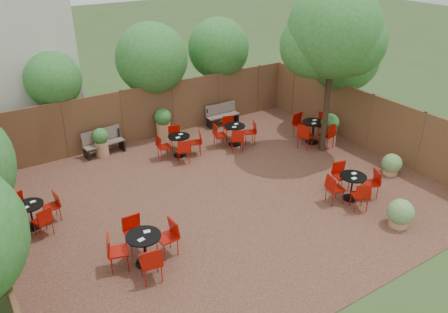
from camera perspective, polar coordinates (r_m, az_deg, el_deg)
ground at (r=13.18m, az=0.01°, el=-5.05°), size 80.00×80.00×0.00m
courtyard_paving at (r=13.18m, az=0.01°, el=-5.01°), size 12.00×10.00×0.02m
fence_back at (r=16.74m, az=-9.40°, el=5.52°), size 12.00×0.08×2.00m
fence_right at (r=16.44m, az=17.88°, el=4.17°), size 0.08×10.00×2.00m
overhang_foliage at (r=13.43m, az=-11.05°, el=8.01°), size 15.84×10.77×2.65m
courtyard_tree at (r=14.99m, az=13.72°, el=14.54°), size 3.04×2.98×5.61m
park_bench_left at (r=16.00m, az=-15.06°, el=1.84°), size 1.43×0.59×0.86m
park_bench_right at (r=17.89m, az=-0.26°, el=5.39°), size 1.36×0.45×0.83m
bistro_tables at (r=13.75m, az=0.32°, el=-1.42°), size 11.29×6.71×0.93m
planters at (r=15.43m, az=-8.13°, el=2.27°), size 11.36×4.40×1.17m
low_shrubs at (r=13.82m, az=23.45°, el=-4.15°), size 3.08×3.08×0.74m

